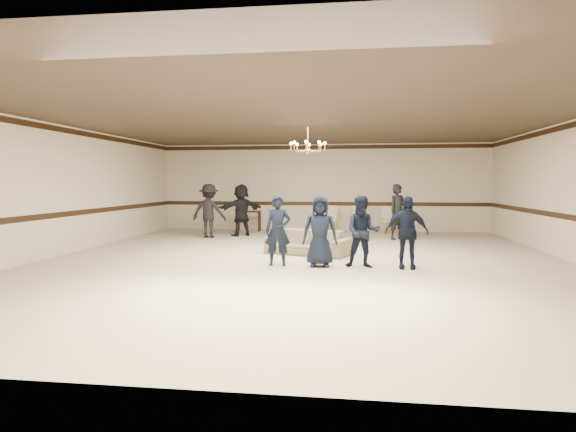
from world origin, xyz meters
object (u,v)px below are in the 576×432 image
at_px(chandelier, 308,138).
at_px(banquet_chair_right, 388,220).
at_px(boy_b, 320,231).
at_px(adult_left, 209,211).
at_px(boy_c, 363,232).
at_px(banquet_chair_left, 331,220).
at_px(boy_a, 278,231).
at_px(banquet_chair_mid, 359,220).
at_px(boy_d, 407,232).
at_px(settee, 308,242).
at_px(console_table, 249,221).
at_px(adult_right, 398,212).
at_px(adult_mid, 241,210).

height_order(chandelier, banquet_chair_right, chandelier).
distance_m(boy_b, adult_left, 6.25).
height_order(boy_c, adult_left, adult_left).
relative_size(banquet_chair_left, banquet_chair_right, 1.00).
bearing_deg(boy_a, banquet_chair_mid, 70.68).
bearing_deg(boy_d, banquet_chair_left, 105.90).
bearing_deg(boy_c, banquet_chair_mid, 92.52).
xyz_separation_m(boy_d, banquet_chair_left, (-1.88, 6.90, -0.28)).
height_order(boy_b, banquet_chair_left, boy_b).
distance_m(settee, banquet_chair_mid, 5.38).
relative_size(boy_c, console_table, 1.69).
bearing_deg(banquet_chair_right, boy_b, -107.89).
bearing_deg(adult_right, settee, -162.38).
xyz_separation_m(banquet_chair_left, console_table, (-3.00, 0.20, -0.10)).
height_order(boy_c, adult_right, adult_right).
relative_size(boy_a, boy_c, 1.00).
relative_size(adult_mid, banquet_chair_mid, 1.84).
relative_size(boy_a, adult_left, 0.87).
distance_m(chandelier, banquet_chair_right, 6.17).
distance_m(boy_d, banquet_chair_left, 7.15).
height_order(adult_mid, adult_right, same).
distance_m(banquet_chair_left, banquet_chair_mid, 1.00).
height_order(banquet_chair_right, console_table, banquet_chair_right).
height_order(boy_d, settee, boy_d).
bearing_deg(adult_right, banquet_chair_mid, 87.50).
bearing_deg(banquet_chair_left, adult_mid, -152.55).
bearing_deg(banquet_chair_right, adult_mid, -167.34).
bearing_deg(console_table, banquet_chair_left, -1.78).
bearing_deg(boy_a, banquet_chair_right, 63.23).
bearing_deg(adult_mid, adult_left, 0.83).
bearing_deg(boy_b, chandelier, 99.41).
bearing_deg(adult_left, adult_right, -172.09).
height_order(adult_left, console_table, adult_left).
distance_m(settee, adult_mid, 4.72).
distance_m(adult_mid, banquet_chair_left, 3.24).
bearing_deg(banquet_chair_right, boy_d, -93.34).
height_order(settee, adult_left, adult_left).
height_order(adult_right, banquet_chair_mid, adult_right).
relative_size(adult_right, console_table, 1.94).
distance_m(settee, banquet_chair_right, 5.71).
bearing_deg(adult_right, console_table, 122.85).
bearing_deg(console_table, banquet_chair_mid, -0.83).
bearing_deg(boy_c, boy_d, 2.71).
distance_m(boy_d, adult_left, 7.51).
bearing_deg(boy_d, banquet_chair_mid, 97.92).
height_order(settee, adult_right, adult_right).
bearing_deg(adult_mid, banquet_chair_left, 167.19).
distance_m(settee, console_table, 6.04).
distance_m(adult_right, banquet_chair_left, 2.80).
height_order(boy_c, banquet_chair_left, boy_c).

